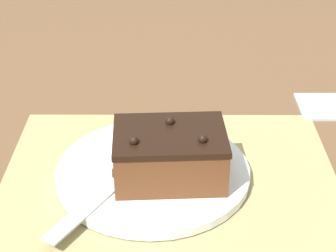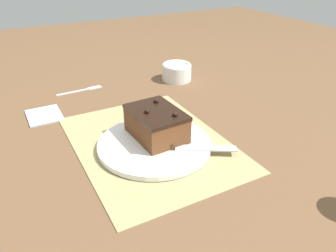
{
  "view_description": "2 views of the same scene",
  "coord_description": "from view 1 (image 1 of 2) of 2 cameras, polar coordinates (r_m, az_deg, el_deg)",
  "views": [
    {
      "loc": [
        -0.0,
        0.63,
        0.46
      ],
      "look_at": [
        -0.0,
        -0.02,
        0.07
      ],
      "focal_mm": 60.0,
      "sensor_mm": 36.0,
      "label": 1
    },
    {
      "loc": [
        0.61,
        -0.28,
        0.42
      ],
      "look_at": [
        0.02,
        0.04,
        0.05
      ],
      "focal_mm": 35.0,
      "sensor_mm": 36.0,
      "label": 2
    }
  ],
  "objects": [
    {
      "name": "ground_plane",
      "position": [
        0.78,
        -0.13,
        -5.24
      ],
      "size": [
        3.0,
        3.0,
        0.0
      ],
      "primitive_type": "plane",
      "color": "brown"
    },
    {
      "name": "placemat_woven",
      "position": [
        0.78,
        -0.13,
        -5.12
      ],
      "size": [
        0.46,
        0.34,
        0.0
      ],
      "primitive_type": "cube",
      "color": "tan",
      "rests_on": "ground_plane"
    },
    {
      "name": "cake_plate",
      "position": [
        0.77,
        -1.86,
        -4.76
      ],
      "size": [
        0.27,
        0.27,
        0.01
      ],
      "color": "white",
      "rests_on": "placemat_woven"
    },
    {
      "name": "chocolate_cake",
      "position": [
        0.74,
        -0.38,
        -2.89
      ],
      "size": [
        0.15,
        0.11,
        0.08
      ],
      "rotation": [
        0.0,
        0.0,
        0.05
      ],
      "color": "brown",
      "rests_on": "cake_plate"
    },
    {
      "name": "serving_knife",
      "position": [
        0.74,
        -5.51,
        -5.34
      ],
      "size": [
        0.12,
        0.19,
        0.01
      ],
      "rotation": [
        0.0,
        0.0,
        5.74
      ],
      "color": "#472D19",
      "rests_on": "cake_plate"
    },
    {
      "name": "folded_napkin",
      "position": [
        0.98,
        16.04,
        2.01
      ],
      "size": [
        0.11,
        0.09,
        0.01
      ],
      "primitive_type": "cube",
      "color": "silver",
      "rests_on": "ground_plane"
    }
  ]
}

